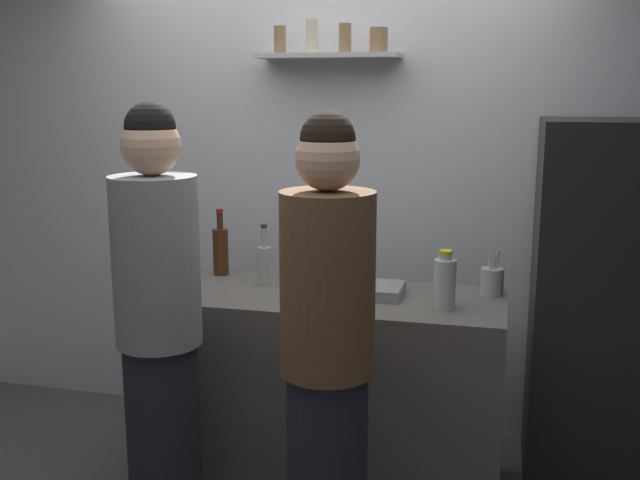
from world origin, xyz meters
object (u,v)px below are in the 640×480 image
object	(u,v)px
refrigerator	(608,308)
utensil_holder	(492,281)
person_grey_hoodie	(159,330)
baking_pan	(365,290)
wine_bottle_pale_glass	(264,263)
wine_bottle_amber_glass	(221,250)
person_brown_jacket	(327,358)
water_bottle_plastic	(445,283)

from	to	relation	value
refrigerator	utensil_holder	distance (m)	0.56
person_grey_hoodie	utensil_holder	bearing A→B (deg)	3.92
refrigerator	baking_pan	distance (m)	1.12
refrigerator	baking_pan	bearing A→B (deg)	-164.92
wine_bottle_pale_glass	utensil_holder	bearing A→B (deg)	4.21
wine_bottle_amber_glass	utensil_holder	bearing A→B (deg)	-2.66
wine_bottle_pale_glass	person_brown_jacket	size ratio (longest dim) A/B	0.17
water_bottle_plastic	person_grey_hoodie	size ratio (longest dim) A/B	0.14
utensil_holder	person_brown_jacket	distance (m)	1.04
water_bottle_plastic	refrigerator	bearing A→B (deg)	30.51
baking_pan	water_bottle_plastic	xyz separation A→B (m)	(0.37, -0.13, 0.09)
water_bottle_plastic	person_brown_jacket	bearing A→B (deg)	-121.40
refrigerator	utensil_holder	world-z (taller)	refrigerator
utensil_holder	refrigerator	bearing A→B (deg)	16.22
wine_bottle_pale_glass	wine_bottle_amber_glass	xyz separation A→B (m)	(-0.27, 0.14, 0.02)
utensil_holder	person_brown_jacket	bearing A→B (deg)	-122.70
person_brown_jacket	person_grey_hoodie	bearing A→B (deg)	-143.65
wine_bottle_amber_glass	person_grey_hoodie	size ratio (longest dim) A/B	0.19
water_bottle_plastic	wine_bottle_pale_glass	bearing A→B (deg)	167.54
wine_bottle_amber_glass	person_grey_hoodie	distance (m)	0.84
person_brown_jacket	refrigerator	bearing A→B (deg)	88.42
baking_pan	person_grey_hoodie	world-z (taller)	person_grey_hoodie
wine_bottle_pale_glass	water_bottle_plastic	size ratio (longest dim) A/B	1.16
refrigerator	wine_bottle_amber_glass	world-z (taller)	refrigerator
refrigerator	wine_bottle_pale_glass	xyz separation A→B (m)	(-1.57, -0.23, 0.17)
wine_bottle_amber_glass	water_bottle_plastic	size ratio (longest dim) A/B	1.32
water_bottle_plastic	person_grey_hoodie	world-z (taller)	person_grey_hoodie
baking_pan	water_bottle_plastic	world-z (taller)	water_bottle_plastic
person_grey_hoodie	person_brown_jacket	world-z (taller)	person_grey_hoodie
utensil_holder	wine_bottle_amber_glass	xyz separation A→B (m)	(-1.33, 0.06, 0.06)
refrigerator	person_grey_hoodie	world-z (taller)	person_grey_hoodie
baking_pan	person_grey_hoodie	distance (m)	0.95
wine_bottle_amber_glass	baking_pan	bearing A→B (deg)	-14.58
wine_bottle_amber_glass	person_brown_jacket	size ratio (longest dim) A/B	0.19
baking_pan	water_bottle_plastic	size ratio (longest dim) A/B	1.34
utensil_holder	person_grey_hoodie	xyz separation A→B (m)	(-1.27, -0.76, -0.09)
wine_bottle_pale_glass	baking_pan	bearing A→B (deg)	-7.06
water_bottle_plastic	wine_bottle_amber_glass	bearing A→B (deg)	163.83
wine_bottle_pale_glass	wine_bottle_amber_glass	distance (m)	0.31
wine_bottle_amber_glass	person_brown_jacket	world-z (taller)	person_brown_jacket
baking_pan	utensil_holder	distance (m)	0.58
water_bottle_plastic	utensil_holder	bearing A→B (deg)	54.52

